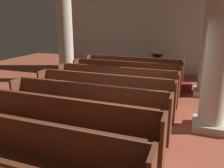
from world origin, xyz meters
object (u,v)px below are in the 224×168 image
(pew_row_6, at_px, (22,155))
(kneeler_box_red, at_px, (186,88))
(pillar_far_side, at_px, (65,34))
(pew_row_4, at_px, (86,106))
(pew_row_0, at_px, (133,70))
(pew_row_1, at_px, (125,75))
(pew_row_3, at_px, (103,92))
(pillar_aisle_rear, at_px, (220,47))
(lectern, at_px, (156,68))
(pillar_aisle_side, at_px, (212,38))
(pew_row_5, at_px, (61,125))
(hymn_book, at_px, (99,65))
(pew_row_2, at_px, (115,83))

(pew_row_6, xyz_separation_m, kneeler_box_red, (2.03, 5.73, -0.40))
(pillar_far_side, bearing_deg, pew_row_4, -53.80)
(pew_row_0, relative_size, pew_row_1, 1.00)
(pew_row_3, xyz_separation_m, pew_row_4, (0.00, -1.03, 0.00))
(pillar_far_side, bearing_deg, pillar_aisle_rear, -26.89)
(pillar_far_side, xyz_separation_m, pillar_aisle_rear, (5.33, -2.70, -0.00))
(lectern, bearing_deg, pillar_aisle_side, -40.95)
(pew_row_3, height_order, lectern, lectern)
(pew_row_5, distance_m, pew_row_6, 1.03)
(kneeler_box_red, bearing_deg, pillar_aisle_rear, -76.68)
(pillar_aisle_rear, xyz_separation_m, hymn_book, (-3.30, 1.33, -0.85))
(pew_row_5, bearing_deg, pew_row_1, 90.00)
(pew_row_1, bearing_deg, pew_row_6, -90.00)
(pew_row_4, relative_size, lectern, 3.52)
(pew_row_0, xyz_separation_m, pew_row_1, (0.00, -1.03, 0.00))
(pew_row_2, distance_m, hymn_book, 0.80)
(pew_row_3, height_order, kneeler_box_red, pew_row_3)
(pew_row_5, distance_m, kneeler_box_red, 5.14)
(pew_row_4, relative_size, pillar_aisle_side, 1.05)
(pew_row_4, xyz_separation_m, pillar_aisle_rear, (2.69, 0.90, 1.34))
(pew_row_3, distance_m, pew_row_5, 2.05)
(pew_row_4, distance_m, pillar_aisle_side, 4.63)
(pew_row_3, distance_m, hymn_book, 1.44)
(pew_row_2, bearing_deg, pew_row_5, -90.00)
(pillar_far_side, bearing_deg, hymn_book, -34.04)
(pew_row_2, height_order, pillar_aisle_side, pillar_aisle_side)
(pew_row_1, bearing_deg, pillar_far_side, 168.75)
(pillar_aisle_rear, xyz_separation_m, kneeler_box_red, (-0.66, 2.77, -1.74))
(pew_row_0, relative_size, pillar_aisle_rear, 1.05)
(pew_row_6, xyz_separation_m, pillar_far_side, (-2.64, 5.66, 1.34))
(pew_row_2, height_order, pew_row_5, same)
(kneeler_box_red, bearing_deg, hymn_book, -151.54)
(pew_row_6, relative_size, pillar_aisle_rear, 1.05)
(pillar_aisle_side, relative_size, pillar_far_side, 1.00)
(pillar_far_side, relative_size, kneeler_box_red, 8.48)
(pew_row_0, height_order, kneeler_box_red, pew_row_0)
(pew_row_3, height_order, pillar_aisle_side, pillar_aisle_side)
(pew_row_6, bearing_deg, pew_row_3, 90.00)
(pew_row_4, xyz_separation_m, pillar_far_side, (-2.64, 3.61, 1.34))
(pew_row_2, height_order, pillar_far_side, pillar_far_side)
(pew_row_3, bearing_deg, hymn_book, 116.85)
(pew_row_0, height_order, pew_row_5, same)
(pillar_aisle_rear, distance_m, lectern, 4.92)
(lectern, bearing_deg, kneeler_box_red, -50.03)
(pew_row_6, bearing_deg, pillar_far_side, 115.00)
(pillar_far_side, bearing_deg, pew_row_1, -11.25)
(pew_row_4, xyz_separation_m, pillar_aisle_side, (2.69, 3.52, 1.34))
(pew_row_0, relative_size, pew_row_3, 1.00)
(kneeler_box_red, bearing_deg, pew_row_6, -109.56)
(pew_row_5, relative_size, pillar_aisle_side, 1.05)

